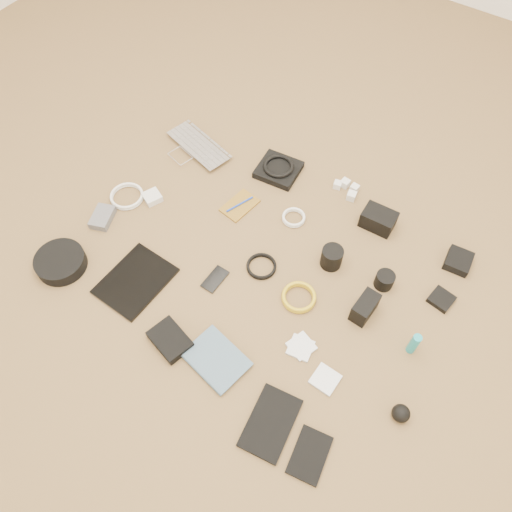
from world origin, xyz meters
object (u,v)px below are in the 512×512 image
Objects in this scene: phone at (215,279)px; dslr_camera at (378,219)px; headphone_case at (61,262)px; laptop at (191,151)px; tablet at (135,281)px; paperback at (200,375)px.

dslr_camera is at bearing 56.07° from phone.
dslr_camera reaches higher than phone.
phone is at bearing 27.86° from headphone_case.
laptop is 1.18× the size of tablet.
laptop reaches higher than tablet.
headphone_case reaches higher than tablet.
tablet is (-0.59, -0.70, -0.03)m from dslr_camera.
headphone_case is (-0.49, -0.26, 0.02)m from phone.
laptop is 1.55× the size of paperback.
paperback is (0.40, -0.15, 0.00)m from tablet.
headphone_case is (-0.26, -0.10, 0.02)m from tablet.
paperback is at bearing -60.89° from phone.
laptop is 0.64m from tablet.
headphone_case is 0.66m from paperback.
paperback is at bearing -18.88° from tablet.
tablet is 0.42m from paperback.
laptop is 0.63m from phone.
tablet is at bearing -133.17° from dslr_camera.
dslr_camera is 0.49× the size of tablet.
paperback reaches higher than phone.
tablet is (0.22, -0.60, -0.01)m from laptop.
dslr_camera is at bearing 42.82° from headphone_case.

